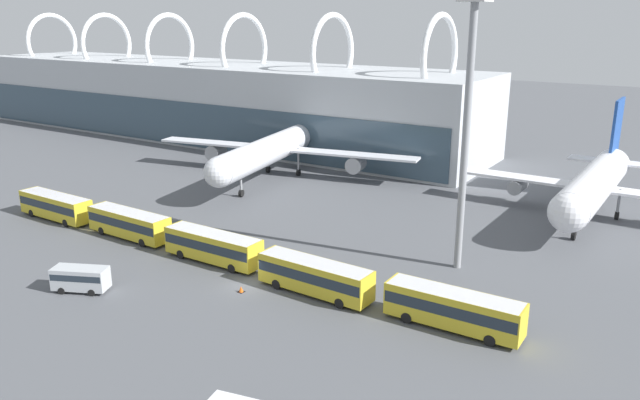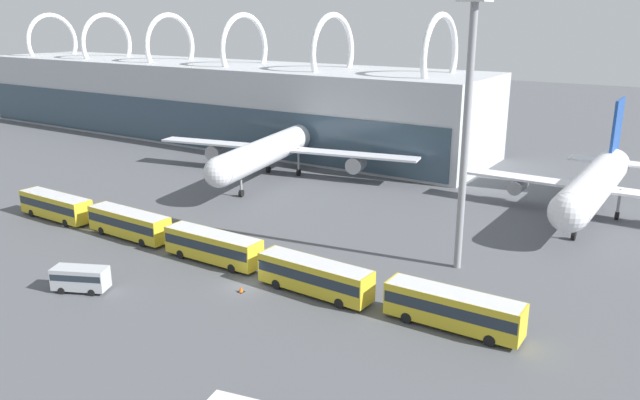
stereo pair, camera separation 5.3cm
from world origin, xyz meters
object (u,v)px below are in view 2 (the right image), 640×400
Objects in this scene: shuttle_bus_1 at (129,222)px; shuttle_bus_3 at (315,275)px; airliner_at_gate_far at (595,183)px; floodlight_mast at (468,108)px; traffic_cone_0 at (241,289)px; shuttle_bus_2 at (213,245)px; airliner_at_gate_near at (282,145)px; shuttle_bus_4 at (453,307)px; shuttle_bus_0 at (56,205)px; service_van_foreground at (80,277)px.

shuttle_bus_1 and shuttle_bus_3 have the same top height.
shuttle_bus_3 is (-18.06, -40.31, -2.78)m from airliner_at_gate_far.
floodlight_mast is 28.89m from traffic_cone_0.
traffic_cone_0 is (7.58, -4.43, -1.66)m from shuttle_bus_2.
floodlight_mast reaches higher than airliner_at_gate_near.
airliner_at_gate_near is at bearing 121.30° from traffic_cone_0.
airliner_at_gate_near is 57.20m from shuttle_bus_4.
shuttle_bus_2 is at bearing 1.09° from shuttle_bus_0.
service_van_foreground is at bearing -138.15° from floodlight_mast.
airliner_at_gate_far is 3.03× the size of shuttle_bus_1.
shuttle_bus_1 is (-45.79, -39.23, -2.78)m from airliner_at_gate_far.
shuttle_bus_2 reaches higher than service_van_foreground.
shuttle_bus_1 is 19.21× the size of traffic_cone_0.
shuttle_bus_3 is (30.65, -36.43, -3.18)m from airliner_at_gate_near.
floodlight_mast is at bearing 16.87° from service_van_foreground.
shuttle_bus_1 is 15.34m from service_van_foreground.
traffic_cone_0 is (-24.34, -43.95, -4.45)m from airliner_at_gate_far.
airliner_at_gate_near is 49.76m from service_van_foreground.
shuttle_bus_3 and shuttle_bus_4 have the same top height.
shuttle_bus_0 is at bearing -180.00° from shuttle_bus_2.
traffic_cone_0 is (13.38, 8.32, -1.14)m from service_van_foreground.
floodlight_mast is (39.89, -22.50, 12.02)m from airliner_at_gate_near.
airliner_at_gate_far reaches higher than shuttle_bus_4.
airliner_at_gate_far is 30.46m from floodlight_mast.
floodlight_mast is at bearing -17.98° from airliner_at_gate_far.
shuttle_bus_1 is 27.75m from shuttle_bus_3.
service_van_foreground is at bearing -114.65° from shuttle_bus_2.
service_van_foreground is (-37.72, -52.27, -3.31)m from airliner_at_gate_far.
airliner_at_gate_near is 37.51m from shuttle_bus_0.
shuttle_bus_0 is 0.43× the size of floodlight_mast.
shuttle_bus_1 is at bearing 179.72° from shuttle_bus_3.
shuttle_bus_0 is (-10.95, -35.74, -3.18)m from airliner_at_gate_near.
airliner_at_gate_near is at bearing -84.95° from airliner_at_gate_far.
shuttle_bus_0 and shuttle_bus_4 have the same top height.
shuttle_bus_2 is at bearing -38.44° from airliner_at_gate_far.
shuttle_bus_1 is at bearing 178.62° from shuttle_bus_2.
service_van_foreground is at bearing -159.83° from shuttle_bus_4.
traffic_cone_0 is at bearing 6.91° from service_van_foreground.
shuttle_bus_0 is at bearing 125.04° from service_van_foreground.
shuttle_bus_0 is 19.18× the size of traffic_cone_0.
shuttle_bus_3 is 23.02m from service_van_foreground.
floodlight_mast is (-4.62, 13.28, 15.21)m from shuttle_bus_4.
airliner_at_gate_near reaches higher than shuttle_bus_2.
airliner_at_gate_near is at bearing 73.84° from shuttle_bus_0.
shuttle_bus_0 is 1.00× the size of shuttle_bus_2.
airliner_at_gate_far is 64.55m from service_van_foreground.
airliner_at_gate_far is 3.04× the size of shuttle_bus_0.
shuttle_bus_1 is at bearing 178.97° from shuttle_bus_4.
shuttle_bus_0 is 1.00× the size of shuttle_bus_1.
shuttle_bus_2 is 19.13× the size of traffic_cone_0.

